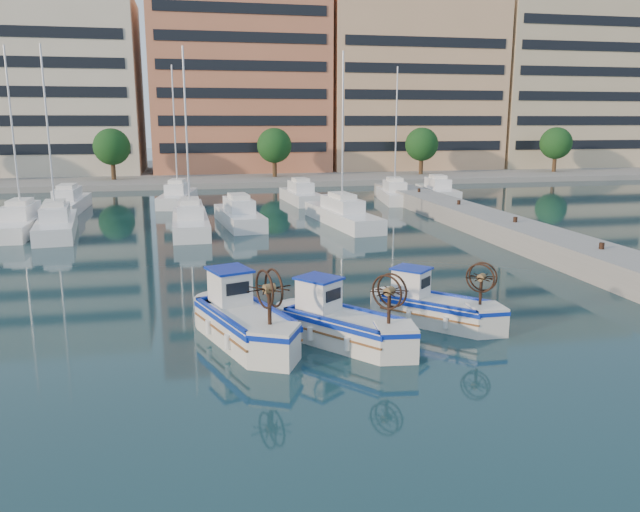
{
  "coord_description": "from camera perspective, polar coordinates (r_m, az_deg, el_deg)",
  "views": [
    {
      "loc": [
        -5.52,
        -19.13,
        7.05
      ],
      "look_at": [
        -0.4,
        5.79,
        1.5
      ],
      "focal_mm": 35.0,
      "sensor_mm": 36.0,
      "label": 1
    }
  ],
  "objects": [
    {
      "name": "fishing_boat_a",
      "position": [
        20.39,
        -7.02,
        -5.71
      ],
      "size": [
        3.17,
        4.68,
        2.83
      ],
      "rotation": [
        0.0,
        0.0,
        0.34
      ],
      "color": "silver",
      "rests_on": "ground"
    },
    {
      "name": "quay",
      "position": [
        33.48,
        22.26,
        0.27
      ],
      "size": [
        3.0,
        60.0,
        1.2
      ],
      "primitive_type": "cube",
      "color": "gray",
      "rests_on": "ground"
    },
    {
      "name": "fishing_boat_c",
      "position": [
        22.38,
        10.36,
        -4.47
      ],
      "size": [
        3.73,
        3.77,
        2.43
      ],
      "rotation": [
        0.0,
        0.0,
        0.77
      ],
      "color": "silver",
      "rests_on": "ground"
    },
    {
      "name": "waterfront",
      "position": [
        85.55,
        -1.72,
        15.02
      ],
      "size": [
        180.0,
        40.0,
        25.6
      ],
      "color": "gray",
      "rests_on": "ground"
    },
    {
      "name": "yacht_marina",
      "position": [
        47.57,
        -8.34,
        4.3
      ],
      "size": [
        35.53,
        22.58,
        11.5
      ],
      "color": "white",
      "rests_on": "ground"
    },
    {
      "name": "ground",
      "position": [
        21.12,
        4.26,
        -7.23
      ],
      "size": [
        300.0,
        300.0,
        0.0
      ],
      "primitive_type": "plane",
      "color": "#193C43",
      "rests_on": "ground"
    },
    {
      "name": "fishing_boat_b",
      "position": [
        20.12,
        2.02,
        -6.06
      ],
      "size": [
        3.8,
        4.15,
        2.59
      ],
      "rotation": [
        0.0,
        0.0,
        0.68
      ],
      "color": "silver",
      "rests_on": "ground"
    }
  ]
}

